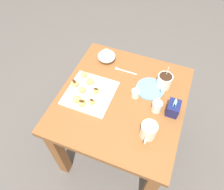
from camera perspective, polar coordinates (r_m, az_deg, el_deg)
ground_plane at (r=1.97m, az=1.87°, el=-12.89°), size 8.00×8.00×0.00m
dining_table at (r=1.48m, az=2.43°, el=-3.93°), size 0.84×0.79×0.70m
pastry_plate_square at (r=1.38m, az=-5.85°, el=0.52°), size 0.30×0.30×0.02m
coffee_mug_cream_left at (r=1.42m, az=13.83°, el=3.69°), size 0.13×0.10×0.14m
coffee_mug_cream_right at (r=1.19m, az=9.74°, el=-9.33°), size 0.13×0.09×0.15m
cream_pitcher_white at (r=1.30m, az=11.93°, el=-2.88°), size 0.10×0.06×0.07m
sugar_caddy at (r=1.31m, az=16.08°, el=-3.39°), size 0.09×0.07×0.11m
ice_cream_bowl at (r=1.56m, az=-1.47°, el=10.45°), size 0.13×0.13×0.10m
chocolate_sauce_pitcher at (r=1.35m, az=6.33°, el=0.54°), size 0.09×0.05×0.06m
saucer_sky_left at (r=1.42m, az=10.15°, el=1.68°), size 0.19×0.19×0.01m
loose_spoon_near_saucer at (r=1.51m, az=2.91°, el=6.59°), size 0.03×0.16×0.01m
beignet_0 at (r=1.35m, az=-4.29°, el=1.16°), size 0.05×0.05×0.03m
chocolate_drizzle_0 at (r=1.34m, az=-4.34°, el=1.64°), size 0.02×0.03×0.00m
beignet_1 at (r=1.37m, az=-8.02°, el=1.40°), size 0.05×0.06×0.04m
beignet_2 at (r=1.41m, az=-9.98°, el=3.07°), size 0.07×0.07×0.04m
chocolate_drizzle_2 at (r=1.39m, az=-10.09°, el=3.60°), size 0.04×0.04×0.00m
beignet_3 at (r=1.40m, az=-5.90°, el=3.66°), size 0.07×0.07×0.04m
beignet_4 at (r=1.45m, az=-7.56°, el=5.44°), size 0.07×0.07×0.03m
beignet_5 at (r=1.31m, az=-8.02°, el=-2.08°), size 0.06×0.05×0.03m
chocolate_drizzle_5 at (r=1.30m, az=-8.10°, el=-1.67°), size 0.03×0.04×0.00m
beignet_6 at (r=1.31m, az=-5.42°, el=-1.77°), size 0.05×0.05×0.03m
chocolate_drizzle_6 at (r=1.29m, az=-5.47°, el=-1.36°), size 0.03×0.03×0.00m
beignet_7 at (r=1.33m, az=-9.45°, el=-1.08°), size 0.06×0.06×0.03m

